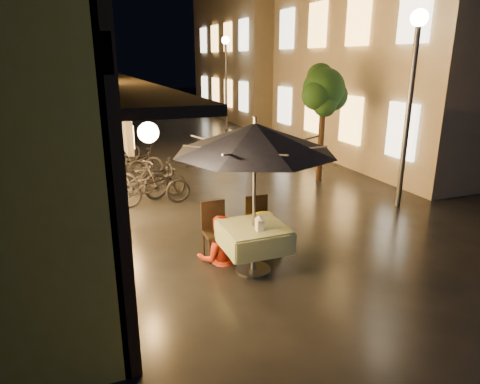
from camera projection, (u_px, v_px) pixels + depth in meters
name	position (u px, v px, depth m)	size (l,w,h in m)	color
ground	(334.00, 264.00, 7.09)	(90.00, 90.00, 0.00)	black
east_building_near	(424.00, 54.00, 14.43)	(7.30, 9.30, 6.80)	tan
east_building_far	(277.00, 51.00, 24.60)	(7.30, 10.30, 7.30)	tan
street_tree	(324.00, 92.00, 11.21)	(1.43, 1.20, 3.15)	black
streetlamp_near	(413.00, 75.00, 9.03)	(0.36, 0.36, 4.23)	#59595E
streetlamp_far	(226.00, 66.00, 19.72)	(0.36, 0.36, 4.23)	#59595E
cafe_table	(254.00, 237.00, 6.69)	(0.99, 0.99, 0.78)	#59595E
patio_umbrella	(255.00, 138.00, 6.22)	(2.45, 2.45, 2.46)	#59595E
cafe_chair_left	(215.00, 227.00, 7.22)	(0.42, 0.42, 0.97)	black
cafe_chair_right	(258.00, 221.00, 7.50)	(0.42, 0.42, 0.97)	black
table_lantern	(260.00, 222.00, 6.40)	(0.16, 0.16, 0.25)	white
person_orange	(219.00, 217.00, 7.01)	(0.76, 0.59, 1.56)	red
person_yellow	(264.00, 213.00, 7.28)	(0.96, 0.55, 1.49)	#DEBF08
bicycle_0	(154.00, 187.00, 9.80)	(0.59, 1.70, 0.89)	black
bicycle_1	(136.00, 183.00, 9.85)	(0.48, 1.71, 1.02)	black
bicycle_2	(150.00, 178.00, 10.50)	(0.61, 1.74, 0.92)	black
bicycle_3	(122.00, 164.00, 11.89)	(0.42, 1.47, 0.88)	black
bicycle_4	(136.00, 160.00, 12.44)	(0.56, 1.60, 0.84)	#222227
bicycle_5	(116.00, 148.00, 13.89)	(0.45, 1.59, 0.95)	black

